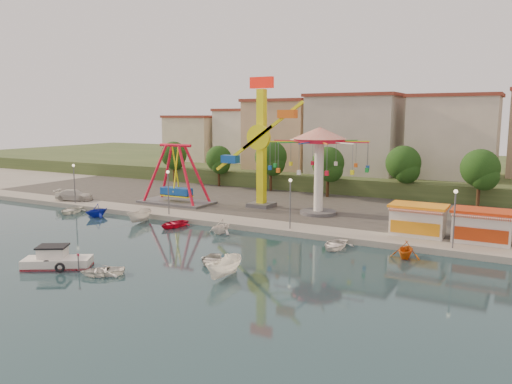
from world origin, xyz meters
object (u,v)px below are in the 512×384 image
Objects in this scene: van at (74,195)px; rowboat_a at (211,260)px; pirate_ship_ride at (176,175)px; skiff at (224,268)px; wave_swinger at (319,151)px; kamikaze_tower at (264,147)px; cabin_motorboat at (56,261)px.

rowboat_a is at bearing -134.81° from van.
van is (-13.90, -5.13, -3.04)m from pirate_ship_ride.
rowboat_a is 0.79× the size of skiff.
wave_swinger is (19.59, 2.15, 3.80)m from pirate_ship_ride.
skiff is at bearing -85.24° from wave_swinger.
kamikaze_tower is at bearing 87.65° from rowboat_a.
wave_swinger reaches higher than van.
van is (-32.52, 14.21, 1.02)m from rowboat_a.
kamikaze_tower is at bearing 50.61° from cabin_motorboat.
cabin_motorboat is 12.62m from rowboat_a.
kamikaze_tower is at bearing 14.10° from pirate_ship_ride.
rowboat_a is at bearing -92.58° from wave_swinger.
rowboat_a is at bearing -72.81° from kamikaze_tower.
skiff is (9.87, -24.89, -7.58)m from kamikaze_tower.
kamikaze_tower reaches higher than wave_swinger.
wave_swinger is 3.53× the size of rowboat_a.
kamikaze_tower reaches higher than van.
pirate_ship_ride is 0.86× the size of wave_swinger.
skiff is at bearing -60.81° from rowboat_a.
pirate_ship_ride reaches higher than skiff.
kamikaze_tower is at bearing -93.72° from van.
van is (-21.99, 21.14, 0.86)m from cabin_motorboat.
skiff is 39.29m from van.
cabin_motorboat is at bearing -112.04° from wave_swinger.
pirate_ship_ride is 1.79× the size of cabin_motorboat.
van reaches higher than cabin_motorboat.
wave_swinger is 2.22× the size of van.
van is at bearing -159.76° from pirate_ship_ride.
van is at bearing 103.84° from cabin_motorboat.
wave_swinger is 34.95m from van.
rowboat_a is at bearing 140.03° from skiff.
wave_swinger reaches higher than cabin_motorboat.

